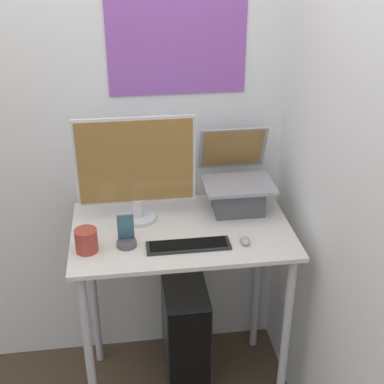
{
  "coord_description": "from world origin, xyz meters",
  "views": [
    {
      "loc": [
        -0.23,
        -1.74,
        2.21
      ],
      "look_at": [
        0.05,
        0.31,
        1.16
      ],
      "focal_mm": 50.0,
      "sensor_mm": 36.0,
      "label": 1
    }
  ],
  "objects": [
    {
      "name": "mouse",
      "position": [
        0.25,
        0.15,
        0.99
      ],
      "size": [
        0.04,
        0.06,
        0.03
      ],
      "color": "#99999E",
      "rests_on": "desk"
    },
    {
      "name": "cell_phone",
      "position": [
        -0.25,
        0.2,
        1.01
      ],
      "size": [
        0.09,
        0.09,
        0.15
      ],
      "color": "#4C4C51",
      "rests_on": "desk"
    },
    {
      "name": "mug",
      "position": [
        -0.41,
        0.18,
        1.03
      ],
      "size": [
        0.09,
        0.09,
        0.1
      ],
      "color": "#9E382D",
      "rests_on": "desk"
    },
    {
      "name": "monitor",
      "position": [
        -0.19,
        0.42,
        1.23
      ],
      "size": [
        0.53,
        0.16,
        0.49
      ],
      "color": "silver",
      "rests_on": "desk"
    },
    {
      "name": "desk",
      "position": [
        0.0,
        0.31,
        0.8
      ],
      "size": [
        0.98,
        0.62,
        0.98
      ],
      "color": "beige",
      "rests_on": "ground_plane"
    },
    {
      "name": "wall_back",
      "position": [
        0.0,
        0.71,
        1.3
      ],
      "size": [
        6.0,
        0.06,
        2.6
      ],
      "color": "silver",
      "rests_on": "ground_plane"
    },
    {
      "name": "wall_side_right",
      "position": [
        0.58,
        0.0,
        1.3
      ],
      "size": [
        0.05,
        6.0,
        2.6
      ],
      "color": "silver",
      "rests_on": "ground_plane"
    },
    {
      "name": "laptop",
      "position": [
        0.28,
        0.45,
        1.08
      ],
      "size": [
        0.32,
        0.32,
        0.37
      ],
      "color": "#4C4C51",
      "rests_on": "desk"
    },
    {
      "name": "keyboard",
      "position": [
        0.01,
        0.15,
        0.98
      ],
      "size": [
        0.36,
        0.1,
        0.02
      ],
      "color": "black",
      "rests_on": "desk"
    },
    {
      "name": "computer_tower",
      "position": [
        0.02,
        0.38,
        0.29
      ],
      "size": [
        0.22,
        0.38,
        0.58
      ],
      "color": "black",
      "rests_on": "ground_plane"
    }
  ]
}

